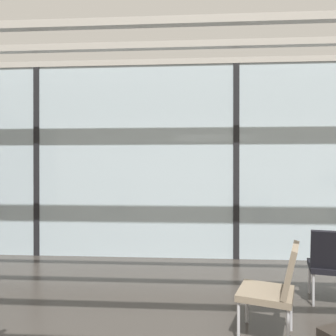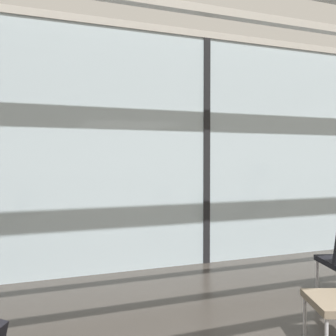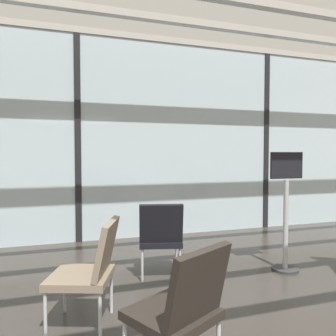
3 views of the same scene
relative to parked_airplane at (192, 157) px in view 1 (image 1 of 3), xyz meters
name	(u,v)px [view 1 (image 1 of 3)]	position (x,y,z in m)	size (l,w,h in m)	color
glass_curtain_wall	(236,161)	(0.73, -4.61, -0.21)	(14.00, 0.08, 3.34)	silver
window_mullion_0	(38,161)	(-2.77, -4.61, -0.21)	(0.10, 0.12, 3.34)	black
window_mullion_1	(236,161)	(0.73, -4.61, -0.21)	(0.10, 0.12, 3.34)	black
parked_airplane	(192,157)	(0.00, 0.00, 0.00)	(13.27, 3.76, 3.76)	silver
lounge_chair_1	(332,261)	(1.57, -6.49, -1.39)	(0.59, 0.62, 0.87)	black
lounge_chair_4	(276,285)	(0.73, -7.31, -1.39)	(0.65, 0.63, 0.87)	#7F705B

